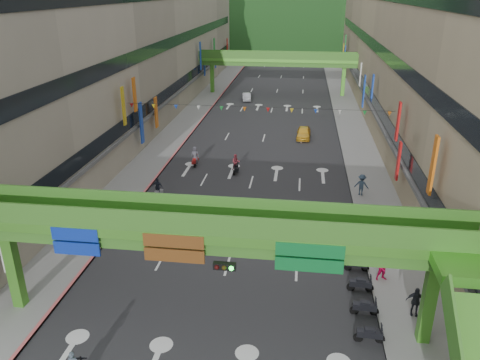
{
  "coord_description": "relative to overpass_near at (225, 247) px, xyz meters",
  "views": [
    {
      "loc": [
        4.24,
        -14.11,
        16.87
      ],
      "look_at": [
        0.0,
        18.0,
        3.5
      ],
      "focal_mm": 35.0,
      "sensor_mm": 36.0,
      "label": 1
    }
  ],
  "objects": [
    {
      "name": "car_yellow",
      "position": [
        3.81,
        35.09,
        -4.52
      ],
      "size": [
        1.77,
        4.09,
        1.37
      ],
      "primitive_type": "imported",
      "rotation": [
        0.0,
        0.0,
        -0.04
      ],
      "color": "yellow",
      "rests_on": "ground"
    },
    {
      "name": "building_row_right",
      "position": [
        18.0,
        44.62,
        4.25
      ],
      "size": [
        12.8,
        95.0,
        19.0
      ],
      "color": "gray",
      "rests_on": "ground"
    },
    {
      "name": "pedestrian_dark",
      "position": [
        10.05,
        2.62,
        -4.34
      ],
      "size": [
        1.05,
        0.53,
        1.72
      ],
      "primitive_type": "imported",
      "rotation": [
        0.0,
        0.0,
        -0.11
      ],
      "color": "#212329",
      "rests_on": "ground"
    },
    {
      "name": "bunting_string",
      "position": [
        -0.93,
        24.62,
        0.75
      ],
      "size": [
        26.0,
        0.36,
        0.47
      ],
      "color": "black",
      "rests_on": "ground"
    },
    {
      "name": "scooter_rider_far",
      "position": [
        -7.07,
        24.22,
        -4.17
      ],
      "size": [
        0.89,
        1.6,
        2.05
      ],
      "color": "maroon",
      "rests_on": "ground"
    },
    {
      "name": "road_slab",
      "position": [
        -0.93,
        44.62,
        -5.2
      ],
      "size": [
        18.0,
        140.0,
        0.02
      ],
      "primitive_type": "cube",
      "color": "#28282B",
      "rests_on": "ground"
    },
    {
      "name": "pedestrian_blue",
      "position": [
        8.87,
        18.7,
        -4.26
      ],
      "size": [
        1.0,
        0.78,
        1.89
      ],
      "primitive_type": "imported",
      "rotation": [
        0.0,
        0.0,
        2.87
      ],
      "color": "#2E3F53",
      "rests_on": "ground"
    },
    {
      "name": "curb_left",
      "position": [
        -10.03,
        44.62,
        -5.12
      ],
      "size": [
        0.2,
        140.0,
        0.18
      ],
      "primitive_type": "cube",
      "color": "#CC5959",
      "rests_on": "ground"
    },
    {
      "name": "sidewalk_left",
      "position": [
        -11.93,
        44.62,
        -5.13
      ],
      "size": [
        4.0,
        140.0,
        0.15
      ],
      "primitive_type": "cube",
      "color": "gray",
      "rests_on": "ground"
    },
    {
      "name": "pedestrian_red",
      "position": [
        8.87,
        5.81,
        -4.31
      ],
      "size": [
        1.03,
        0.9,
        1.78
      ],
      "primitive_type": "imported",
      "rotation": [
        0.0,
        0.0,
        0.3
      ],
      "color": "#A50534",
      "rests_on": "ground"
    },
    {
      "name": "car_silver",
      "position": [
        -5.39,
        54.4,
        -4.6
      ],
      "size": [
        1.83,
        3.85,
        1.22
      ],
      "primitive_type": "imported",
      "rotation": [
        0.0,
        0.0,
        0.15
      ],
      "color": "#A1A3A8",
      "rests_on": "ground"
    },
    {
      "name": "sidewalk_right",
      "position": [
        10.07,
        44.62,
        -5.13
      ],
      "size": [
        4.0,
        140.0,
        0.15
      ],
      "primitive_type": "cube",
      "color": "gray",
      "rests_on": "ground"
    },
    {
      "name": "hill_left",
      "position": [
        -15.93,
        154.62,
        -5.21
      ],
      "size": [
        168.0,
        140.0,
        112.0
      ],
      "primitive_type": "ellipsoid",
      "color": "#1C4419",
      "rests_on": "ground"
    },
    {
      "name": "scooter_rider_mid",
      "position": [
        -2.67,
        22.68,
        -4.2
      ],
      "size": [
        0.91,
        1.58,
        1.97
      ],
      "color": "black",
      "rests_on": "ground"
    },
    {
      "name": "overpass_far",
      "position": [
        -0.93,
        59.62,
        0.2
      ],
      "size": [
        28.0,
        2.2,
        7.1
      ],
      "color": "#4C9E2D",
      "rests_on": "ground"
    },
    {
      "name": "parked_scooter_row",
      "position": [
        7.38,
        4.62,
        -4.68
      ],
      "size": [
        1.6,
        9.35,
        1.08
      ],
      "color": "black",
      "rests_on": "ground"
    },
    {
      "name": "overpass_near",
      "position": [
        0.0,
        0.0,
        0.0
      ],
      "size": [
        28.0,
        12.27,
        7.1
      ],
      "color": "#4C9E2D",
      "rests_on": "ground"
    },
    {
      "name": "scooter_rider_left",
      "position": [
        -8.43,
        15.74,
        -4.2
      ],
      "size": [
        1.04,
        1.58,
        2.01
      ],
      "color": "gray",
      "rests_on": "ground"
    },
    {
      "name": "curb_right",
      "position": [
        8.17,
        44.62,
        -5.12
      ],
      "size": [
        0.2,
        140.0,
        0.18
      ],
      "primitive_type": "cube",
      "color": "gray",
      "rests_on": "ground"
    },
    {
      "name": "hill_right",
      "position": [
        24.07,
        174.62,
        -5.21
      ],
      "size": [
        208.0,
        176.0,
        128.0
      ],
      "primitive_type": "ellipsoid",
      "color": "#1C4419",
      "rests_on": "ground"
    },
    {
      "name": "building_row_left",
      "position": [
        -19.86,
        44.62,
        4.25
      ],
      "size": [
        12.8,
        95.0,
        19.0
      ],
      "color": "#9E937F",
      "rests_on": "ground"
    }
  ]
}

